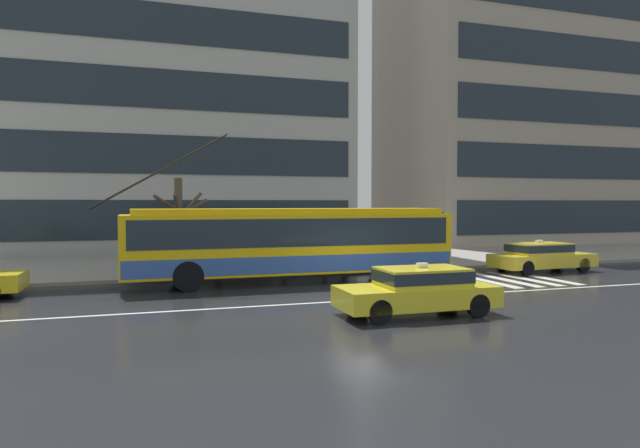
# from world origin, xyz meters

# --- Properties ---
(ground_plane) EXTENTS (160.00, 160.00, 0.00)m
(ground_plane) POSITION_xyz_m (0.00, 0.00, 0.00)
(ground_plane) COLOR #232327
(sidewalk_slab) EXTENTS (80.00, 10.00, 0.14)m
(sidewalk_slab) POSITION_xyz_m (0.00, 9.90, 0.07)
(sidewalk_slab) COLOR gray
(sidewalk_slab) RESTS_ON ground_plane
(crosswalk_stripe_edge_near) EXTENTS (0.44, 4.40, 0.01)m
(crosswalk_stripe_edge_near) POSITION_xyz_m (5.40, 1.45, 0.00)
(crosswalk_stripe_edge_near) COLOR beige
(crosswalk_stripe_edge_near) RESTS_ON ground_plane
(crosswalk_stripe_inner_a) EXTENTS (0.44, 4.40, 0.01)m
(crosswalk_stripe_inner_a) POSITION_xyz_m (6.30, 1.45, 0.00)
(crosswalk_stripe_inner_a) COLOR beige
(crosswalk_stripe_inner_a) RESTS_ON ground_plane
(crosswalk_stripe_center) EXTENTS (0.44, 4.40, 0.01)m
(crosswalk_stripe_center) POSITION_xyz_m (7.20, 1.45, 0.00)
(crosswalk_stripe_center) COLOR beige
(crosswalk_stripe_center) RESTS_ON ground_plane
(crosswalk_stripe_inner_b) EXTENTS (0.44, 4.40, 0.01)m
(crosswalk_stripe_inner_b) POSITION_xyz_m (8.10, 1.45, 0.00)
(crosswalk_stripe_inner_b) COLOR beige
(crosswalk_stripe_inner_b) RESTS_ON ground_plane
(lane_centre_line) EXTENTS (72.00, 0.14, 0.01)m
(lane_centre_line) POSITION_xyz_m (0.00, -1.20, 0.00)
(lane_centre_line) COLOR silver
(lane_centre_line) RESTS_ON ground_plane
(trolleybus) EXTENTS (13.23, 2.60, 5.47)m
(trolleybus) POSITION_xyz_m (-1.78, 3.30, 1.54)
(trolleybus) COLOR yellow
(trolleybus) RESTS_ON ground_plane
(taxi_ahead_of_bus) EXTENTS (4.68, 1.99, 1.39)m
(taxi_ahead_of_bus) POSITION_xyz_m (9.35, 2.97, 0.70)
(taxi_ahead_of_bus) COLOR yellow
(taxi_ahead_of_bus) RESTS_ON ground_plane
(taxi_oncoming_near) EXTENTS (4.26, 1.78, 1.39)m
(taxi_oncoming_near) POSITION_xyz_m (-0.19, -3.75, 0.70)
(taxi_oncoming_near) COLOR yellow
(taxi_oncoming_near) RESTS_ON ground_plane
(bus_shelter) EXTENTS (3.73, 1.78, 2.48)m
(bus_shelter) POSITION_xyz_m (-3.31, 6.73, 2.01)
(bus_shelter) COLOR gray
(bus_shelter) RESTS_ON sidewalk_slab
(pedestrian_at_shelter) EXTENTS (1.21, 1.21, 1.95)m
(pedestrian_at_shelter) POSITION_xyz_m (0.62, 6.97, 1.73)
(pedestrian_at_shelter) COLOR #5A524E
(pedestrian_at_shelter) RESTS_ON sidewalk_slab
(pedestrian_approaching_curb) EXTENTS (0.92, 0.92, 1.95)m
(pedestrian_approaching_curb) POSITION_xyz_m (-1.29, 6.68, 1.65)
(pedestrian_approaching_curb) COLOR #49434D
(pedestrian_approaching_curb) RESTS_ON sidewalk_slab
(pedestrian_walking_past) EXTENTS (1.20, 1.20, 2.00)m
(pedestrian_walking_past) POSITION_xyz_m (-4.35, 5.57, 1.76)
(pedestrian_walking_past) COLOR #464D40
(pedestrian_walking_past) RESTS_ON sidewalk_slab
(pedestrian_waiting_by_pole) EXTENTS (1.13, 1.13, 1.91)m
(pedestrian_waiting_by_pole) POSITION_xyz_m (1.98, 7.50, 1.65)
(pedestrian_waiting_by_pole) COLOR black
(pedestrian_waiting_by_pole) RESTS_ON sidewalk_slab
(street_tree_bare) EXTENTS (2.32, 1.52, 3.94)m
(street_tree_bare) POSITION_xyz_m (-5.60, 7.75, 2.28)
(street_tree_bare) COLOR #4E4432
(street_tree_bare) RESTS_ON sidewalk_slab
(office_tower_corner_left) EXTENTS (22.31, 11.68, 26.61)m
(office_tower_corner_left) POSITION_xyz_m (-4.88, 21.98, 13.31)
(office_tower_corner_left) COLOR #B0B0AC
(office_tower_corner_left) RESTS_ON ground_plane
(office_tower_corner_right) EXTENTS (25.18, 12.26, 22.92)m
(office_tower_corner_right) POSITION_xyz_m (23.70, 19.98, 11.47)
(office_tower_corner_right) COLOR #A09585
(office_tower_corner_right) RESTS_ON ground_plane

